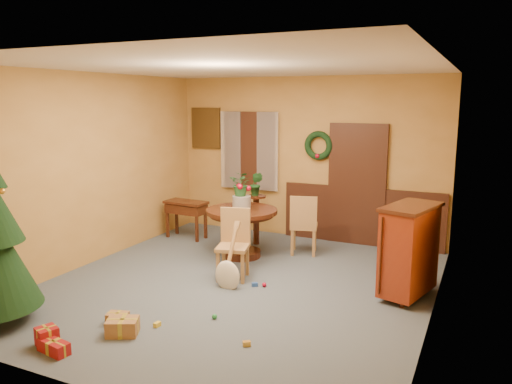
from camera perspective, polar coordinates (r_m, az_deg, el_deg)
The scene contains 20 objects.
room_envelope at distance 8.97m, azimuth 6.86°, elevation 1.60°, with size 5.50×5.50×5.50m.
dining_table at distance 7.97m, azimuth -1.64°, elevation -3.62°, with size 1.14×1.14×0.78m.
urn at distance 7.89m, azimuth -1.66°, elevation -1.21°, with size 0.29×0.29×0.21m, color slate.
centerpiece_plant at distance 7.84m, azimuth -1.67°, elevation 0.95°, with size 0.35×0.30×0.39m, color #1E4C23.
chair_near at distance 7.07m, azimuth -2.53°, elevation -5.62°, with size 0.52×0.52×0.99m.
chair_far at distance 8.10m, azimuth 5.48°, elevation -3.55°, with size 0.53×0.53×0.99m.
guitar at distance 6.69m, azimuth -3.30°, elevation -7.47°, with size 0.36×0.17×0.86m, color beige, non-canonical shape.
plant_stand at distance 8.65m, azimuth 0.03°, elevation -2.54°, with size 0.34×0.34×0.86m.
stand_plant at distance 8.55m, azimuth 0.03°, elevation 0.93°, with size 0.23×0.18×0.41m, color #19471E.
writing_desk at distance 9.15m, azimuth -7.99°, elevation -2.08°, with size 0.79×0.43×0.68m.
sideboard at distance 6.62m, azimuth 17.10°, elevation -6.17°, with size 0.72×1.03×1.20m.
gift_a at distance 5.74m, azimuth -15.00°, elevation -14.65°, with size 0.40×0.36×0.18m.
gift_b at distance 5.74m, azimuth -22.78°, elevation -15.00°, with size 0.25×0.25×0.20m.
gift_c at distance 6.01m, azimuth -15.53°, elevation -13.72°, with size 0.27×0.22×0.13m.
gift_d at distance 5.59m, azimuth -22.12°, elevation -16.07°, with size 0.38×0.20×0.13m.
toy_a at distance 6.87m, azimuth -0.14°, elevation -10.52°, with size 0.08×0.05×0.05m, color #234A9A.
toy_b at distance 5.94m, azimuth -4.77°, elevation -14.00°, with size 0.06×0.06×0.06m, color #24853C.
toy_c at distance 5.85m, azimuth -11.23°, elevation -14.63°, with size 0.08×0.05×0.05m, color gold.
toy_d at distance 6.85m, azimuth 0.95°, elevation -10.55°, with size 0.06×0.06×0.06m, color red.
toy_e at distance 5.35m, azimuth -1.08°, elevation -16.93°, with size 0.08×0.05×0.05m, color gold.
Camera 1 is at (2.96, -5.72, 2.49)m, focal length 35.00 mm.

